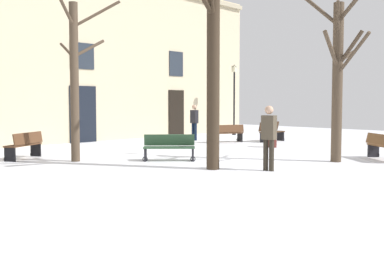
{
  "coord_description": "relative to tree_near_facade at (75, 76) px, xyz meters",
  "views": [
    {
      "loc": [
        -10.51,
        -8.77,
        1.89
      ],
      "look_at": [
        0.0,
        1.87,
        1.0
      ],
      "focal_mm": 40.09,
      "sensor_mm": 36.0,
      "label": 1
    }
  ],
  "objects": [
    {
      "name": "ground_plane",
      "position": [
        3.53,
        -3.61,
        -2.75
      ],
      "size": [
        37.77,
        37.77,
        0.0
      ],
      "primitive_type": "plane",
      "color": "white"
    },
    {
      "name": "person_near_bench",
      "position": [
        8.15,
        2.78,
        -1.74
      ],
      "size": [
        0.24,
        0.38,
        1.79
      ],
      "rotation": [
        0.0,
        0.0,
        4.7
      ],
      "color": "black",
      "rests_on": "ground"
    },
    {
      "name": "tree_near_facade",
      "position": [
        0.0,
        0.0,
        0.0
      ],
      "size": [
        2.49,
        2.12,
        5.34
      ],
      "color": "#4C3D2D",
      "rests_on": "ground"
    },
    {
      "name": "tree_foreground",
      "position": [
        5.84,
        -5.95,
        0.07
      ],
      "size": [
        2.01,
        2.59,
        5.54
      ],
      "color": "#4C3D2D",
      "rests_on": "ground"
    },
    {
      "name": "person_by_shop_door",
      "position": [
        2.83,
        -5.47,
        -1.73
      ],
      "size": [
        0.26,
        0.4,
        1.81
      ],
      "rotation": [
        0.0,
        0.0,
        1.69
      ],
      "color": "#2D271E",
      "rests_on": "ground"
    },
    {
      "name": "bench_back_to_back_right",
      "position": [
        2.24,
        -1.99,
        -2.3
      ],
      "size": [
        1.53,
        1.48,
        0.86
      ],
      "rotation": [
        0.0,
        0.0,
        5.53
      ],
      "color": "#2D4C33",
      "rests_on": "ground"
    },
    {
      "name": "bench_near_lamp",
      "position": [
        10.38,
        -0.3,
        -2.26
      ],
      "size": [
        1.61,
        0.49,
        0.96
      ],
      "rotation": [
        0.0,
        0.0,
        0.01
      ],
      "color": "#3D2819",
      "rests_on": "ground"
    },
    {
      "name": "bench_near_center_tree",
      "position": [
        8.47,
        0.94,
        -2.31
      ],
      "size": [
        1.75,
        1.08,
        0.85
      ],
      "rotation": [
        0.0,
        0.0,
        2.77
      ],
      "color": "#51331E",
      "rests_on": "ground"
    },
    {
      "name": "litter_bin",
      "position": [
        8.13,
        -1.92,
        -2.37
      ],
      "size": [
        0.39,
        0.39,
        0.75
      ],
      "color": "#4C1E19",
      "rests_on": "ground"
    },
    {
      "name": "tree_left_of_center",
      "position": [
        1.92,
        -4.22,
        0.28
      ],
      "size": [
        1.75,
        2.16,
        6.09
      ],
      "color": "#382B1E",
      "rests_on": "ground"
    },
    {
      "name": "streetlamp",
      "position": [
        12.41,
        3.74,
        -0.25
      ],
      "size": [
        0.3,
        0.3,
        4.1
      ],
      "color": "black",
      "rests_on": "ground"
    },
    {
      "name": "bench_by_litter_bin",
      "position": [
        -0.93,
        1.75,
        -2.28
      ],
      "size": [
        1.53,
        1.18,
        0.9
      ],
      "rotation": [
        0.0,
        0.0,
        3.69
      ],
      "color": "#51331E",
      "rests_on": "ground"
    },
    {
      "name": "building_facade",
      "position": [
        3.53,
        5.92,
        1.48
      ],
      "size": [
        23.61,
        0.6,
        8.34
      ],
      "color": "beige",
      "rests_on": "ground"
    }
  ]
}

